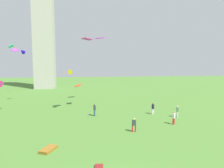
% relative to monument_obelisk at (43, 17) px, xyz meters
% --- Properties ---
extents(monument_obelisk, '(6.29, 6.29, 46.99)m').
position_rel_monument_obelisk_xyz_m(monument_obelisk, '(0.00, 0.00, 0.00)').
color(monument_obelisk, '#A8A399').
rests_on(monument_obelisk, ground_plane).
extents(person_0, '(0.32, 0.55, 1.79)m').
position_rel_monument_obelisk_xyz_m(person_0, '(13.42, -38.98, -22.48)').
color(person_0, '#235693').
rests_on(person_0, ground_plane).
extents(person_1, '(0.50, 0.51, 1.74)m').
position_rel_monument_obelisk_xyz_m(person_1, '(22.38, -39.45, -22.51)').
color(person_1, silver).
rests_on(person_1, ground_plane).
extents(person_2, '(0.49, 0.24, 1.58)m').
position_rel_monument_obelisk_xyz_m(person_2, '(17.25, -46.64, -22.60)').
color(person_2, red).
rests_on(person_2, ground_plane).
extents(person_3, '(0.48, 0.48, 1.66)m').
position_rel_monument_obelisk_xyz_m(person_3, '(23.02, -44.81, -22.55)').
color(person_3, red).
rests_on(person_3, ground_plane).
extents(person_4, '(0.41, 0.51, 1.70)m').
position_rel_monument_obelisk_xyz_m(person_4, '(25.16, -41.79, -22.53)').
color(person_4, silver).
rests_on(person_4, ground_plane).
extents(kite_flying_0, '(2.09, 1.83, 0.37)m').
position_rel_monument_obelisk_xyz_m(kite_flying_0, '(15.57, -27.93, -10.49)').
color(kite_flying_0, '#BD1EE0').
extents(kite_flying_1, '(1.12, 1.51, 0.79)m').
position_rel_monument_obelisk_xyz_m(kite_flying_1, '(-0.91, -29.04, -12.47)').
color(kite_flying_1, '#2FC3AC').
extents(kite_flying_2, '(1.06, 1.44, 1.12)m').
position_rel_monument_obelisk_xyz_m(kite_flying_2, '(0.28, -26.57, -13.19)').
color(kite_flying_2, '#220CDD').
extents(kite_flying_4, '(1.37, 1.80, 0.61)m').
position_rel_monument_obelisk_xyz_m(kite_flying_4, '(11.01, -30.74, -19.70)').
color(kite_flying_4, '#B7481D').
extents(kite_flying_5, '(1.21, 0.97, 0.64)m').
position_rel_monument_obelisk_xyz_m(kite_flying_5, '(1.99, -36.53, -13.75)').
color(kite_flying_5, '#9B3AEC').
extents(kite_flying_6, '(1.87, 1.76, 0.27)m').
position_rel_monument_obelisk_xyz_m(kite_flying_6, '(12.55, -36.85, -11.94)').
color(kite_flying_6, '#DD31B6').
extents(kite_flying_7, '(1.21, 1.42, 0.95)m').
position_rel_monument_obelisk_xyz_m(kite_flying_7, '(10.03, -34.91, -17.14)').
color(kite_flying_7, '#CBB109').
extents(kite_bundle_0, '(1.52, 1.84, 0.24)m').
position_rel_monument_obelisk_xyz_m(kite_bundle_0, '(8.49, -50.01, -23.37)').
color(kite_bundle_0, '#895E1D').
rests_on(kite_bundle_0, ground_plane).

